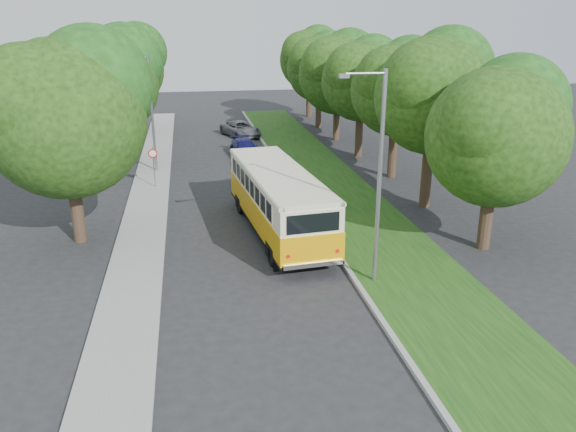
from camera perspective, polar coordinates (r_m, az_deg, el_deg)
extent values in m
plane|color=#242426|center=(23.27, -3.40, -4.95)|extent=(120.00, 120.00, 0.00)
cube|color=gray|center=(28.39, 2.59, -0.19)|extent=(0.20, 70.00, 0.15)
cube|color=#174512|center=(28.98, 7.13, 0.06)|extent=(4.50, 70.00, 0.13)
cube|color=gray|center=(27.86, -14.52, -1.24)|extent=(2.20, 70.00, 0.12)
cylinder|color=#332319|center=(25.77, 19.54, 0.37)|extent=(0.56, 0.56, 3.35)
sphere|color=#15330B|center=(24.96, 20.38, 7.50)|extent=(5.85, 5.85, 5.85)
sphere|color=#15330B|center=(25.79, 22.04, 10.30)|extent=(4.38, 4.38, 4.38)
sphere|color=#15330B|center=(23.78, 19.61, 8.85)|extent=(4.09, 4.09, 4.09)
cylinder|color=#332319|center=(30.68, 13.95, 4.75)|extent=(0.56, 0.56, 4.26)
sphere|color=#15330B|center=(29.99, 14.53, 11.75)|extent=(5.98, 5.98, 5.98)
sphere|color=#15330B|center=(30.85, 16.09, 14.05)|extent=(4.49, 4.49, 4.49)
sphere|color=#15330B|center=(28.86, 13.61, 13.04)|extent=(4.19, 4.19, 4.19)
cylinder|color=#332319|center=(36.23, 10.61, 6.93)|extent=(0.56, 0.56, 3.95)
sphere|color=#15330B|center=(35.66, 10.97, 12.46)|extent=(5.61, 5.61, 5.61)
sphere|color=#15330B|center=(36.43, 12.25, 14.29)|extent=(4.21, 4.21, 4.21)
sphere|color=#15330B|center=(34.64, 10.12, 13.48)|extent=(3.92, 3.92, 3.92)
cylinder|color=#332319|center=(41.67, 7.23, 8.65)|extent=(0.56, 0.56, 3.86)
sphere|color=#15330B|center=(41.18, 7.44, 13.41)|extent=(5.64, 5.64, 5.64)
sphere|color=#15330B|center=(41.92, 8.61, 15.01)|extent=(4.23, 4.23, 4.23)
sphere|color=#15330B|center=(40.19, 6.60, 14.31)|extent=(3.95, 3.95, 3.95)
cylinder|color=#332319|center=(47.34, 4.95, 9.83)|extent=(0.56, 0.56, 3.58)
sphere|color=#15330B|center=(46.89, 5.07, 14.10)|extent=(6.36, 6.36, 6.36)
sphere|color=#15330B|center=(47.70, 6.26, 15.68)|extent=(4.77, 4.77, 4.77)
sphere|color=#15330B|center=(45.82, 4.18, 15.00)|extent=(4.45, 4.45, 4.45)
cylinder|color=#332319|center=(53.05, 3.12, 10.96)|extent=(0.56, 0.56, 3.68)
sphere|color=#15330B|center=(52.66, 3.19, 14.69)|extent=(5.91, 5.91, 5.91)
sphere|color=#15330B|center=(53.39, 4.19, 16.01)|extent=(4.43, 4.43, 4.43)
sphere|color=#15330B|center=(51.69, 2.41, 15.44)|extent=(4.14, 4.14, 4.14)
cylinder|color=#332319|center=(58.91, 2.14, 11.99)|extent=(0.56, 0.56, 4.05)
sphere|color=#15330B|center=(58.55, 2.18, 15.55)|extent=(5.97, 5.97, 5.97)
sphere|color=#15330B|center=(59.29, 3.10, 16.74)|extent=(4.48, 4.48, 4.48)
sphere|color=#15330B|center=(57.59, 1.45, 16.24)|extent=(4.18, 4.18, 4.18)
cylinder|color=#332319|center=(26.74, -20.73, 1.27)|extent=(0.56, 0.56, 3.68)
sphere|color=#15330B|center=(25.91, -21.71, 9.09)|extent=(6.80, 6.80, 6.80)
sphere|color=#15330B|center=(26.19, -19.21, 12.50)|extent=(5.10, 5.10, 5.10)
sphere|color=#15330B|center=(25.19, -24.61, 10.42)|extent=(4.76, 4.76, 4.76)
cylinder|color=#332319|center=(40.16, -17.44, 7.38)|extent=(0.56, 0.56, 3.68)
sphere|color=#15330B|center=(39.62, -17.99, 12.63)|extent=(6.80, 6.80, 6.80)
sphere|color=#15330B|center=(40.04, -16.34, 14.81)|extent=(5.10, 5.10, 5.10)
sphere|color=#15330B|center=(38.85, -19.80, 13.59)|extent=(4.76, 4.76, 4.76)
cylinder|color=#332319|center=(51.91, -15.97, 10.07)|extent=(0.56, 0.56, 3.68)
sphere|color=#15330B|center=(51.49, -16.36, 14.14)|extent=(6.80, 6.80, 6.80)
sphere|color=#15330B|center=(51.98, -15.08, 15.80)|extent=(5.10, 5.10, 5.10)
sphere|color=#15330B|center=(50.70, -17.72, 14.90)|extent=(4.76, 4.76, 4.76)
cylinder|color=gray|center=(20.52, 9.27, 3.36)|extent=(0.16, 0.16, 8.00)
cylinder|color=gray|center=(19.60, 7.90, 14.15)|extent=(1.40, 0.10, 0.10)
cube|color=gray|center=(19.39, 5.72, 13.98)|extent=(0.35, 0.16, 0.14)
cylinder|color=gray|center=(37.60, -13.64, 9.92)|extent=(0.16, 0.16, 7.50)
cylinder|color=gray|center=(37.26, -15.20, 15.30)|extent=(1.40, 0.10, 0.10)
cube|color=gray|center=(37.33, -16.37, 15.10)|extent=(0.35, 0.16, 0.14)
cylinder|color=gray|center=(34.17, -13.46, 4.74)|extent=(0.06, 0.06, 2.50)
cone|color=red|center=(33.93, -13.58, 6.19)|extent=(0.56, 0.02, 0.56)
cone|color=white|center=(33.91, -13.58, 6.18)|extent=(0.40, 0.02, 0.40)
imported|color=#B2B2B7|center=(32.74, -2.91, 3.58)|extent=(2.87, 4.30, 1.36)
imported|color=white|center=(37.62, -3.37, 5.56)|extent=(2.05, 3.92, 1.23)
imported|color=#131355|center=(41.67, -4.40, 6.89)|extent=(2.07, 4.36, 1.23)
imported|color=slate|center=(49.01, -4.83, 8.80)|extent=(3.68, 5.10, 1.29)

